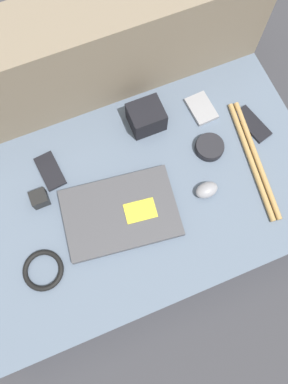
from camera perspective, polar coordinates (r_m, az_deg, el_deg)
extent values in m
plane|color=#38383D|center=(1.26, 0.00, -2.26)|extent=(8.00, 8.00, 0.00)
cube|color=slate|center=(1.19, 0.00, -1.34)|extent=(1.07, 0.64, 0.15)
cube|color=#7F705B|center=(1.23, -7.86, 18.50)|extent=(1.07, 0.20, 0.46)
cube|color=#47474C|center=(1.09, -3.62, -3.23)|extent=(0.35, 0.26, 0.02)
cube|color=yellow|center=(1.08, -0.56, -2.86)|extent=(0.10, 0.07, 0.00)
ellipsoid|color=gray|center=(1.12, 9.52, 0.32)|extent=(0.07, 0.05, 0.04)
cylinder|color=black|center=(1.18, 9.93, 6.68)|extent=(0.09, 0.09, 0.02)
cylinder|color=#232328|center=(1.17, 10.03, 6.95)|extent=(0.09, 0.09, 0.01)
cube|color=black|center=(1.17, -14.11, 3.13)|extent=(0.07, 0.12, 0.01)
cube|color=#99999E|center=(1.24, 8.73, 12.47)|extent=(0.08, 0.11, 0.01)
cube|color=black|center=(1.25, 16.17, 9.92)|extent=(0.08, 0.14, 0.01)
cube|color=black|center=(1.17, 0.34, 11.35)|extent=(0.10, 0.09, 0.08)
cube|color=black|center=(1.13, -15.62, -0.96)|extent=(0.05, 0.05, 0.04)
torus|color=black|center=(1.10, -15.11, -11.45)|extent=(0.12, 0.12, 0.01)
cylinder|color=tan|center=(1.19, 15.97, 4.70)|extent=(0.07, 0.39, 0.02)
cylinder|color=tan|center=(1.20, 16.81, 4.89)|extent=(0.07, 0.39, 0.02)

